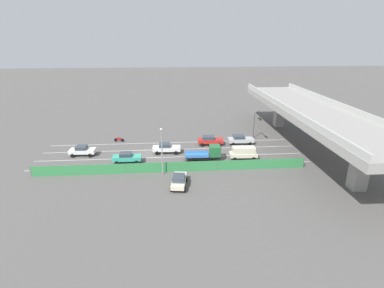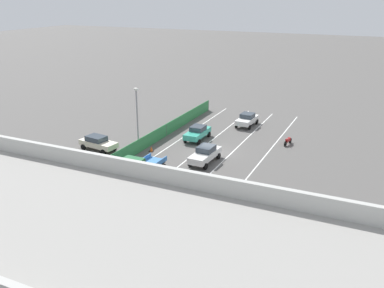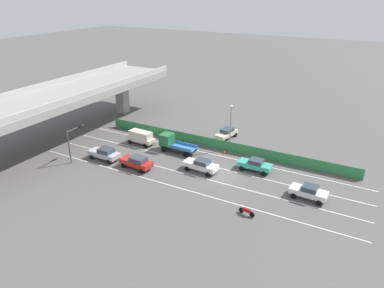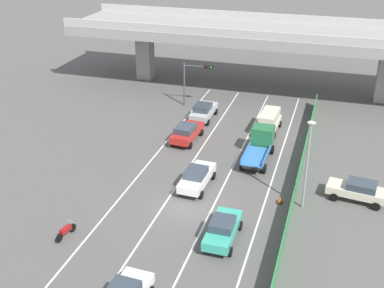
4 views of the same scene
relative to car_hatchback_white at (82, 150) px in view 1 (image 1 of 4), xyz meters
The scene contains 19 objects.
ground_plane 10.90m from the car_hatchback_white, 88.93° to the left, with size 300.00×300.00×0.00m, color #565451.
lane_line_left_edge 15.70m from the car_hatchback_white, 109.21° to the left, with size 0.14×43.88×0.01m, color silver.
lane_line_mid_left 14.92m from the car_hatchback_white, 96.11° to the left, with size 0.14×43.88×0.01m, color silver.
lane_line_mid_right 14.96m from the car_hatchback_white, 82.34° to the left, with size 0.14×43.88×0.01m, color silver.
lane_line_right_edge 15.84m from the car_hatchback_white, 69.40° to the left, with size 0.14×43.88×0.01m, color silver.
elevated_overpass 39.15m from the car_hatchback_white, 89.70° to the left, with size 45.26×10.34×8.20m.
green_fence 16.67m from the car_hatchback_white, 62.66° to the left, with size 0.10×39.98×1.55m.
car_hatchback_white is the anchor object (origin of this frame).
car_sedan_white 13.97m from the car_hatchback_white, 89.98° to the left, with size 2.11×4.74×1.71m.
car_van_cream 26.67m from the car_hatchback_white, 82.06° to the left, with size 2.11×4.49×2.07m.
car_taxi_teal 8.58m from the car_hatchback_white, 64.92° to the left, with size 1.97×4.46×1.66m.
car_sedan_silver 27.78m from the car_hatchback_white, 96.90° to the left, with size 2.08×4.63×1.73m.
car_sedan_red 22.20m from the car_hatchback_white, 98.72° to the left, with size 2.25×4.69×1.70m.
flatbed_truck_blue 21.16m from the car_hatchback_white, 79.57° to the left, with size 2.26×5.62×2.48m.
motorcycle 8.27m from the car_hatchback_white, 142.43° to the left, with size 0.65×1.93×0.93m.
parked_sedan_cream 19.85m from the car_hatchback_white, 52.09° to the left, with size 4.65×2.43×1.61m.
traffic_light 31.56m from the car_hatchback_white, 99.79° to the left, with size 3.27×0.49×4.89m.
street_lamp 16.17m from the car_hatchback_white, 58.24° to the left, with size 0.60×0.36×6.95m.
traffic_cone 15.10m from the car_hatchback_white, 63.91° to the left, with size 0.47×0.47×0.58m.
Camera 1 is at (47.22, 3.70, 18.79)m, focal length 27.76 mm.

